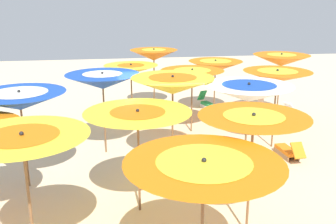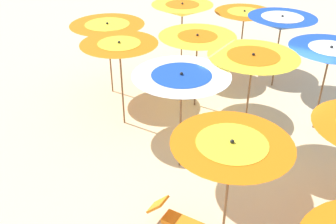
% 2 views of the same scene
% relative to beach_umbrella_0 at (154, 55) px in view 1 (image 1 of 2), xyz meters
% --- Properties ---
extents(ground, '(39.10, 39.10, 0.04)m').
position_rel_beach_umbrella_0_xyz_m(ground, '(-0.30, -5.34, -2.28)').
color(ground, beige).
extents(beach_umbrella_0, '(1.91, 1.91, 2.53)m').
position_rel_beach_umbrella_0_xyz_m(beach_umbrella_0, '(0.00, 0.00, 0.00)').
color(beach_umbrella_0, brown).
rests_on(beach_umbrella_0, ground).
extents(beach_umbrella_1, '(1.93, 1.93, 2.23)m').
position_rel_beach_umbrella_0_xyz_m(beach_umbrella_1, '(-1.03, -1.76, -0.24)').
color(beach_umbrella_1, brown).
rests_on(beach_umbrella_1, ground).
extents(beach_umbrella_2, '(2.11, 2.11, 2.45)m').
position_rel_beach_umbrella_0_xyz_m(beach_umbrella_2, '(-1.99, -4.39, -0.09)').
color(beach_umbrella_2, brown).
rests_on(beach_umbrella_2, ground).
extents(beach_umbrella_3, '(2.13, 2.13, 2.43)m').
position_rel_beach_umbrella_0_xyz_m(beach_umbrella_3, '(-3.87, -6.30, -0.09)').
color(beach_umbrella_3, brown).
rests_on(beach_umbrella_3, ground).
extents(beach_umbrella_5, '(2.09, 2.09, 2.19)m').
position_rel_beach_umbrella_0_xyz_m(beach_umbrella_5, '(2.27, -1.02, -0.34)').
color(beach_umbrella_5, brown).
rests_on(beach_umbrella_5, ground).
extents(beach_umbrella_6, '(2.14, 2.14, 2.21)m').
position_rel_beach_umbrella_0_xyz_m(beach_umbrella_6, '(0.94, -2.94, -0.29)').
color(beach_umbrella_6, brown).
rests_on(beach_umbrella_6, ground).
extents(beach_umbrella_7, '(2.15, 2.15, 2.56)m').
position_rel_beach_umbrella_0_xyz_m(beach_umbrella_7, '(-0.20, -5.75, 0.03)').
color(beach_umbrella_7, brown).
rests_on(beach_umbrella_7, ground).
extents(beach_umbrella_8, '(2.22, 2.22, 2.30)m').
position_rel_beach_umbrella_0_xyz_m(beach_umbrella_8, '(-1.27, -7.84, -0.21)').
color(beach_umbrella_8, brown).
rests_on(beach_umbrella_8, ground).
extents(beach_umbrella_9, '(2.08, 2.08, 2.50)m').
position_rel_beach_umbrella_0_xyz_m(beach_umbrella_9, '(-3.17, -9.50, -0.02)').
color(beach_umbrella_9, brown).
rests_on(beach_umbrella_9, ground).
extents(beach_umbrella_10, '(2.02, 2.02, 2.56)m').
position_rel_beach_umbrella_0_xyz_m(beach_umbrella_10, '(4.35, -2.29, 0.04)').
color(beach_umbrella_10, brown).
rests_on(beach_umbrella_10, ground).
extents(beach_umbrella_11, '(2.02, 2.02, 2.45)m').
position_rel_beach_umbrella_0_xyz_m(beach_umbrella_11, '(3.11, -4.73, -0.04)').
color(beach_umbrella_11, brown).
rests_on(beach_umbrella_11, ground).
extents(beach_umbrella_12, '(2.14, 2.14, 2.51)m').
position_rel_beach_umbrella_0_xyz_m(beach_umbrella_12, '(1.51, -6.67, -0.01)').
color(beach_umbrella_12, brown).
rests_on(beach_umbrella_12, ground).
extents(beach_umbrella_13, '(2.03, 2.03, 2.48)m').
position_rel_beach_umbrella_0_xyz_m(beach_umbrella_13, '(0.74, -9.02, -0.02)').
color(beach_umbrella_13, brown).
rests_on(beach_umbrella_13, ground).
extents(beach_umbrella_14, '(2.26, 2.26, 2.35)m').
position_rel_beach_umbrella_0_xyz_m(beach_umbrella_14, '(-0.56, -10.56, -0.15)').
color(beach_umbrella_14, brown).
rests_on(beach_umbrella_14, ground).
extents(lounger_0, '(0.42, 1.23, 0.61)m').
position_rel_beach_umbrella_0_xyz_m(lounger_0, '(3.23, -5.62, -2.05)').
color(lounger_0, olive).
rests_on(lounger_0, ground).
extents(lounger_1, '(0.63, 1.14, 0.69)m').
position_rel_beach_umbrella_0_xyz_m(lounger_1, '(2.21, -0.18, -2.04)').
color(lounger_1, silver).
rests_on(lounger_1, ground).
extents(lounger_2, '(1.22, 0.96, 0.53)m').
position_rel_beach_umbrella_0_xyz_m(lounger_2, '(4.73, -1.85, -2.07)').
color(lounger_2, olive).
rests_on(lounger_2, ground).
extents(beachgoer_0, '(0.30, 0.30, 1.61)m').
position_rel_beach_umbrella_0_xyz_m(beachgoer_0, '(4.19, -1.10, -1.43)').
color(beachgoer_0, beige).
rests_on(beachgoer_0, ground).
extents(beach_ball, '(0.33, 0.33, 0.33)m').
position_rel_beach_umbrella_0_xyz_m(beach_ball, '(-0.95, -0.62, -2.10)').
color(beach_ball, red).
rests_on(beach_ball, ground).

